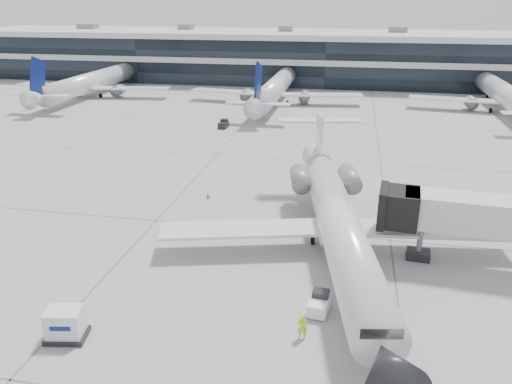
% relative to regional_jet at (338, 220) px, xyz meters
% --- Properties ---
extents(ground, '(220.00, 220.00, 0.00)m').
position_rel_regional_jet_xyz_m(ground, '(-5.76, 2.74, -2.66)').
color(ground, '#98999B').
rests_on(ground, ground).
extents(terminal, '(170.00, 22.00, 10.00)m').
position_rel_regional_jet_xyz_m(terminal, '(-5.76, 84.74, 2.34)').
color(terminal, black).
rests_on(terminal, ground).
extents(bg_jet_left, '(32.00, 40.00, 9.60)m').
position_rel_regional_jet_xyz_m(bg_jet_left, '(-50.76, 57.74, -2.66)').
color(bg_jet_left, silver).
rests_on(bg_jet_left, ground).
extents(bg_jet_center, '(32.00, 40.00, 9.60)m').
position_rel_regional_jet_xyz_m(bg_jet_center, '(-13.76, 57.74, -2.66)').
color(bg_jet_center, silver).
rests_on(bg_jet_center, ground).
extents(bg_jet_right, '(32.00, 40.00, 9.60)m').
position_rel_regional_jet_xyz_m(bg_jet_right, '(26.24, 57.74, -2.66)').
color(bg_jet_right, silver).
rests_on(bg_jet_right, ground).
extents(regional_jet, '(26.91, 33.55, 7.78)m').
position_rel_regional_jet_xyz_m(regional_jet, '(0.00, 0.00, 0.00)').
color(regional_jet, silver).
rests_on(regional_jet, ground).
extents(ramp_worker, '(0.67, 0.52, 1.61)m').
position_rel_regional_jet_xyz_m(ramp_worker, '(-1.45, -11.04, -1.85)').
color(ramp_worker, '#B9F71A').
rests_on(ramp_worker, ground).
extents(baggage_tug, '(1.43, 2.12, 1.26)m').
position_rel_regional_jet_xyz_m(baggage_tug, '(-0.68, -8.19, -2.09)').
color(baggage_tug, white).
rests_on(baggage_tug, ground).
extents(cargo_uld, '(2.51, 2.03, 1.84)m').
position_rel_regional_jet_xyz_m(cargo_uld, '(-14.69, -13.59, -1.73)').
color(cargo_uld, black).
rests_on(cargo_uld, ground).
extents(traffic_cone, '(0.43, 0.43, 0.58)m').
position_rel_regional_jet_xyz_m(traffic_cone, '(-12.75, 8.70, -2.38)').
color(traffic_cone, '#F74C0D').
rests_on(traffic_cone, ground).
extents(far_tug, '(1.31, 2.09, 1.28)m').
position_rel_regional_jet_xyz_m(far_tug, '(-18.39, 36.63, -2.08)').
color(far_tug, black).
rests_on(far_tug, ground).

